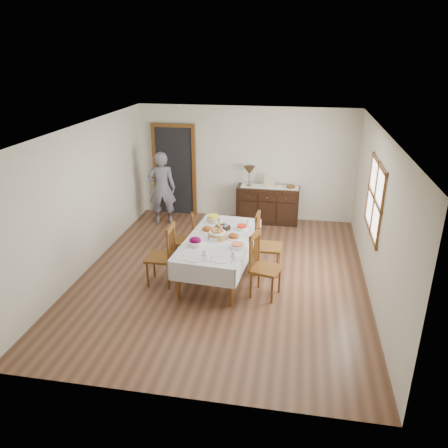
% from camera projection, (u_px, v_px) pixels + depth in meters
% --- Properties ---
extents(ground, '(6.00, 6.00, 0.00)m').
position_uv_depth(ground, '(223.00, 275.00, 7.84)').
color(ground, brown).
extents(room_shell, '(5.02, 6.02, 2.65)m').
position_uv_depth(room_shell, '(219.00, 180.00, 7.63)').
color(room_shell, silver).
rests_on(room_shell, ground).
extents(dining_table, '(1.27, 2.23, 0.74)m').
position_uv_depth(dining_table, '(219.00, 243.00, 7.58)').
color(dining_table, silver).
rests_on(dining_table, ground).
extents(chair_left_near, '(0.46, 0.46, 1.09)m').
position_uv_depth(chair_left_near, '(163.00, 254.00, 7.37)').
color(chair_left_near, brown).
rests_on(chair_left_near, ground).
extents(chair_left_far, '(0.48, 0.48, 0.92)m').
position_uv_depth(chair_left_far, '(187.00, 238.00, 8.22)').
color(chair_left_far, brown).
rests_on(chair_left_far, ground).
extents(chair_right_near, '(0.55, 0.55, 1.08)m').
position_uv_depth(chair_right_near, '(263.00, 265.00, 7.03)').
color(chair_right_near, brown).
rests_on(chair_right_near, ground).
extents(chair_right_far, '(0.48, 0.48, 1.11)m').
position_uv_depth(chair_right_far, '(265.00, 243.00, 7.76)').
color(chair_right_far, brown).
rests_on(chair_right_far, ground).
extents(sideboard, '(1.42, 0.52, 0.85)m').
position_uv_depth(sideboard, '(268.00, 205.00, 10.07)').
color(sideboard, black).
rests_on(sideboard, ground).
extents(person, '(0.63, 0.48, 1.80)m').
position_uv_depth(person, '(162.00, 186.00, 9.82)').
color(person, slate).
rests_on(person, ground).
extents(bread_basket, '(0.32, 0.32, 0.18)m').
position_uv_depth(bread_basket, '(217.00, 234.00, 7.49)').
color(bread_basket, olive).
rests_on(bread_basket, dining_table).
extents(egg_basket, '(0.29, 0.29, 0.10)m').
position_uv_depth(egg_basket, '(223.00, 227.00, 7.92)').
color(egg_basket, black).
rests_on(egg_basket, dining_table).
extents(ham_platter_a, '(0.28, 0.28, 0.11)m').
position_uv_depth(ham_platter_a, '(207.00, 230.00, 7.81)').
color(ham_platter_a, silver).
rests_on(ham_platter_a, dining_table).
extents(ham_platter_b, '(0.26, 0.26, 0.11)m').
position_uv_depth(ham_platter_b, '(234.00, 237.00, 7.52)').
color(ham_platter_b, silver).
rests_on(ham_platter_b, dining_table).
extents(beet_bowl, '(0.25, 0.25, 0.15)m').
position_uv_depth(beet_bowl, '(195.00, 242.00, 7.23)').
color(beet_bowl, silver).
rests_on(beet_bowl, dining_table).
extents(carrot_bowl, '(0.20, 0.20, 0.09)m').
position_uv_depth(carrot_bowl, '(242.00, 228.00, 7.87)').
color(carrot_bowl, silver).
rests_on(carrot_bowl, dining_table).
extents(pineapple_bowl, '(0.24, 0.24, 0.13)m').
position_uv_depth(pineapple_bowl, '(213.00, 219.00, 8.21)').
color(pineapple_bowl, tan).
rests_on(pineapple_bowl, dining_table).
extents(casserole_dish, '(0.26, 0.26, 0.07)m').
position_uv_depth(casserole_dish, '(238.00, 246.00, 7.17)').
color(casserole_dish, silver).
rests_on(casserole_dish, dining_table).
extents(butter_dish, '(0.15, 0.10, 0.07)m').
position_uv_depth(butter_dish, '(214.00, 239.00, 7.40)').
color(butter_dish, silver).
rests_on(butter_dish, dining_table).
extents(setting_left, '(0.43, 0.31, 0.10)m').
position_uv_depth(setting_left, '(197.00, 257.00, 6.83)').
color(setting_left, silver).
rests_on(setting_left, dining_table).
extents(setting_right, '(0.43, 0.31, 0.10)m').
position_uv_depth(setting_right, '(225.00, 258.00, 6.78)').
color(setting_right, silver).
rests_on(setting_right, dining_table).
extents(glass_far_a, '(0.07, 0.07, 0.11)m').
position_uv_depth(glass_far_a, '(220.00, 220.00, 8.17)').
color(glass_far_a, silver).
rests_on(glass_far_a, dining_table).
extents(glass_far_b, '(0.07, 0.07, 0.11)m').
position_uv_depth(glass_far_b, '(249.00, 221.00, 8.11)').
color(glass_far_b, silver).
rests_on(glass_far_b, dining_table).
extents(runner, '(1.30, 0.35, 0.01)m').
position_uv_depth(runner, '(270.00, 187.00, 9.92)').
color(runner, white).
rests_on(runner, sideboard).
extents(table_lamp, '(0.26, 0.26, 0.46)m').
position_uv_depth(table_lamp, '(249.00, 171.00, 9.85)').
color(table_lamp, brown).
rests_on(table_lamp, sideboard).
extents(picture_frame, '(0.22, 0.08, 0.28)m').
position_uv_depth(picture_frame, '(269.00, 182.00, 9.80)').
color(picture_frame, tan).
rests_on(picture_frame, sideboard).
extents(deco_bowl, '(0.20, 0.20, 0.06)m').
position_uv_depth(deco_bowl, '(291.00, 187.00, 9.83)').
color(deco_bowl, brown).
rests_on(deco_bowl, sideboard).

